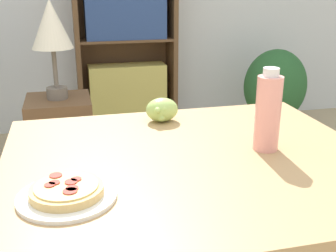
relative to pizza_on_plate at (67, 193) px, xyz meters
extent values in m
cube|color=tan|center=(0.35, 0.16, -0.03)|extent=(1.06, 0.91, 0.03)
cylinder|color=tan|center=(-0.12, 0.55, -0.41)|extent=(0.06, 0.06, 0.72)
cylinder|color=tan|center=(0.82, 0.55, -0.41)|extent=(0.06, 0.06, 0.72)
cylinder|color=white|center=(0.00, 0.00, -0.01)|extent=(0.23, 0.23, 0.01)
cylinder|color=#DBB26B|center=(0.00, 0.00, 0.01)|extent=(0.17, 0.17, 0.02)
cylinder|color=#EACC7A|center=(0.00, 0.00, 0.02)|extent=(0.15, 0.15, 0.00)
cylinder|color=#A83328|center=(-0.03, 0.02, 0.02)|extent=(0.03, 0.03, 0.00)
cylinder|color=#A83328|center=(0.01, -0.02, 0.02)|extent=(0.03, 0.03, 0.00)
cylinder|color=#A83328|center=(-0.04, 0.01, 0.02)|extent=(0.03, 0.03, 0.00)
cylinder|color=#A83328|center=(0.01, -0.03, 0.02)|extent=(0.03, 0.03, 0.00)
cylinder|color=#A83328|center=(-0.02, 0.05, 0.02)|extent=(0.03, 0.03, 0.00)
cylinder|color=#A83328|center=(0.02, 0.02, 0.02)|extent=(0.02, 0.02, 0.00)
cylinder|color=#A83328|center=(0.01, 0.01, 0.02)|extent=(0.03, 0.03, 0.00)
ellipsoid|color=#A8CC66|center=(0.34, 0.49, 0.03)|extent=(0.11, 0.09, 0.08)
sphere|color=#A8CC66|center=(0.34, 0.46, 0.04)|extent=(0.02, 0.02, 0.02)
sphere|color=#A8CC66|center=(0.33, 0.46, 0.01)|extent=(0.03, 0.03, 0.03)
sphere|color=#A8CC66|center=(0.32, 0.54, 0.00)|extent=(0.02, 0.02, 0.02)
sphere|color=#A8CC66|center=(0.33, 0.46, 0.02)|extent=(0.03, 0.03, 0.03)
sphere|color=#A8CC66|center=(0.34, 0.47, 0.02)|extent=(0.02, 0.02, 0.02)
sphere|color=#A8CC66|center=(0.35, 0.50, 0.01)|extent=(0.02, 0.02, 0.02)
sphere|color=#A8CC66|center=(0.32, 0.48, 0.01)|extent=(0.03, 0.03, 0.03)
sphere|color=#A8CC66|center=(0.33, 0.53, 0.04)|extent=(0.02, 0.02, 0.02)
sphere|color=#A8CC66|center=(0.34, 0.52, 0.03)|extent=(0.02, 0.02, 0.02)
sphere|color=#A8CC66|center=(0.31, 0.46, 0.04)|extent=(0.02, 0.02, 0.02)
cylinder|color=pink|center=(0.58, 0.17, 0.10)|extent=(0.07, 0.07, 0.22)
cylinder|color=white|center=(0.58, 0.17, 0.22)|extent=(0.05, 0.05, 0.02)
cube|color=brown|center=(0.11, 2.52, 0.00)|extent=(0.04, 0.30, 1.55)
cube|color=brown|center=(0.88, 2.52, 0.00)|extent=(0.04, 0.30, 1.55)
cube|color=brown|center=(0.50, 2.67, 0.00)|extent=(0.80, 0.01, 1.55)
cube|color=brown|center=(0.50, 2.52, -0.75)|extent=(0.73, 0.29, 0.02)
cube|color=#CCBC5B|center=(0.50, 2.50, -0.47)|extent=(0.63, 0.21, 0.54)
cube|color=brown|center=(0.50, 2.52, 0.00)|extent=(0.73, 0.29, 0.02)
cube|color=navy|center=(0.50, 2.50, 0.28)|extent=(0.63, 0.21, 0.54)
cube|color=brown|center=(-0.04, 1.35, -0.46)|extent=(0.34, 0.34, 0.64)
cylinder|color=#665B51|center=(-0.04, 1.35, -0.11)|extent=(0.11, 0.11, 0.06)
cylinder|color=#665B51|center=(-0.04, 1.35, 0.03)|extent=(0.02, 0.02, 0.21)
cone|color=beige|center=(-0.04, 1.35, 0.25)|extent=(0.21, 0.21, 0.25)
cylinder|color=#70665B|center=(1.66, 2.15, -0.67)|extent=(0.23, 0.23, 0.20)
ellipsoid|color=#285B2D|center=(1.66, 2.15, -0.36)|extent=(0.52, 0.44, 0.60)
camera|label=1|loc=(0.02, -0.90, 0.47)|focal=45.00mm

